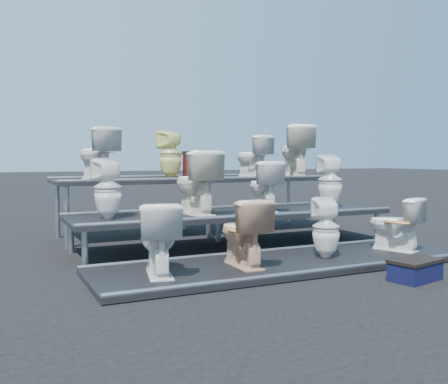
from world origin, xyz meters
name	(u,v)px	position (x,y,z in m)	size (l,w,h in m)	color
ground	(234,247)	(0.00, 0.00, 0.00)	(80.00, 80.00, 0.00)	black
tier_front	(287,264)	(0.00, -1.30, 0.03)	(4.20, 1.20, 0.06)	black
tier_mid	(234,230)	(0.00, 0.00, 0.23)	(4.20, 1.20, 0.46)	black
tier_back	(196,206)	(0.00, 1.30, 0.43)	(4.20, 1.20, 0.86)	black
toilet_0	(158,238)	(-1.44, -1.30, 0.41)	(0.39, 0.68, 0.69)	white
toilet_1	(243,232)	(-0.54, -1.30, 0.41)	(0.39, 0.68, 0.70)	#D5A785
toilet_2	(326,228)	(0.50, -1.30, 0.39)	(0.30, 0.31, 0.67)	white
toilet_3	(395,224)	(1.51, -1.30, 0.38)	(0.36, 0.63, 0.64)	white
toilet_4	(108,188)	(-1.63, 0.00, 0.81)	(0.32, 0.33, 0.71)	white
toilet_5	(196,183)	(-0.53, 0.00, 0.86)	(0.44, 0.78, 0.79)	silver
toilet_6	(264,186)	(0.45, 0.00, 0.79)	(0.37, 0.65, 0.66)	white
toilet_7	(330,181)	(1.54, 0.00, 0.84)	(0.34, 0.35, 0.76)	white
toilet_8	(97,154)	(-1.49, 1.30, 1.22)	(0.41, 0.71, 0.73)	white
toilet_9	(171,154)	(-0.41, 1.30, 1.22)	(0.33, 0.33, 0.73)	#ECE993
toilet_10	(252,157)	(0.98, 1.30, 1.19)	(0.37, 0.65, 0.66)	white
toilet_11	(295,151)	(1.80, 1.30, 1.28)	(0.47, 0.83, 0.85)	silver
red_crate	(202,166)	(0.11, 1.33, 1.04)	(0.50, 0.40, 0.36)	maroon
step_stool	(415,271)	(0.77, -2.33, 0.09)	(0.49, 0.29, 0.18)	black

